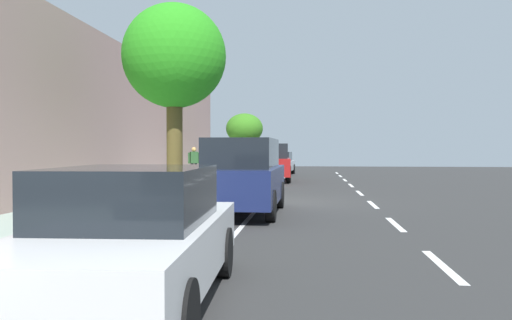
{
  "coord_description": "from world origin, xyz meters",
  "views": [
    {
      "loc": [
        -0.75,
        16.71,
        1.72
      ],
      "look_at": [
        1.19,
        -2.12,
        1.31
      ],
      "focal_mm": 36.35,
      "sensor_mm": 36.0,
      "label": 1
    }
  ],
  "objects_px": {
    "parked_sedan_silver_nearest": "(279,163)",
    "bicycle_at_curb": "(246,183)",
    "parked_sedan_white_far": "(133,238)",
    "parked_suv_dark_blue_mid": "(243,175)",
    "pedestrian_on_phone": "(194,161)",
    "parked_suv_red_second": "(271,162)",
    "street_tree_mid_block": "(174,58)",
    "street_tree_near_cyclist": "(244,130)",
    "cyclist_with_backpack": "(242,167)"
  },
  "relations": [
    {
      "from": "parked_sedan_silver_nearest",
      "to": "bicycle_at_curb",
      "type": "relative_size",
      "value": 2.84
    },
    {
      "from": "parked_sedan_white_far",
      "to": "bicycle_at_curb",
      "type": "bearing_deg",
      "value": -87.76
    },
    {
      "from": "parked_sedan_silver_nearest",
      "to": "parked_suv_dark_blue_mid",
      "type": "relative_size",
      "value": 0.95
    },
    {
      "from": "parked_sedan_white_far",
      "to": "pedestrian_on_phone",
      "type": "distance_m",
      "value": 21.12
    },
    {
      "from": "parked_suv_red_second",
      "to": "street_tree_mid_block",
      "type": "bearing_deg",
      "value": 81.1
    },
    {
      "from": "parked_sedan_silver_nearest",
      "to": "pedestrian_on_phone",
      "type": "xyz_separation_m",
      "value": [
        3.91,
        8.18,
        0.33
      ]
    },
    {
      "from": "street_tree_mid_block",
      "to": "pedestrian_on_phone",
      "type": "bearing_deg",
      "value": -80.09
    },
    {
      "from": "bicycle_at_curb",
      "to": "pedestrian_on_phone",
      "type": "height_order",
      "value": "pedestrian_on_phone"
    },
    {
      "from": "parked_sedan_silver_nearest",
      "to": "parked_suv_red_second",
      "type": "height_order",
      "value": "parked_suv_red_second"
    },
    {
      "from": "parked_suv_red_second",
      "to": "parked_suv_dark_blue_mid",
      "type": "xyz_separation_m",
      "value": [
        -0.26,
        13.8,
        0.0
      ]
    },
    {
      "from": "parked_suv_red_second",
      "to": "pedestrian_on_phone",
      "type": "xyz_separation_m",
      "value": [
        3.91,
        1.18,
        0.06
      ]
    },
    {
      "from": "parked_sedan_silver_nearest",
      "to": "bicycle_at_curb",
      "type": "height_order",
      "value": "parked_sedan_silver_nearest"
    },
    {
      "from": "parked_sedan_white_far",
      "to": "street_tree_near_cyclist",
      "type": "relative_size",
      "value": 1.19
    },
    {
      "from": "parked_sedan_silver_nearest",
      "to": "cyclist_with_backpack",
      "type": "relative_size",
      "value": 2.76
    },
    {
      "from": "parked_sedan_white_far",
      "to": "bicycle_at_curb",
      "type": "height_order",
      "value": "parked_sedan_white_far"
    },
    {
      "from": "parked_sedan_white_far",
      "to": "street_tree_near_cyclist",
      "type": "bearing_deg",
      "value": -85.51
    },
    {
      "from": "cyclist_with_backpack",
      "to": "street_tree_near_cyclist",
      "type": "relative_size",
      "value": 0.43
    },
    {
      "from": "parked_sedan_silver_nearest",
      "to": "pedestrian_on_phone",
      "type": "distance_m",
      "value": 9.07
    },
    {
      "from": "cyclist_with_backpack",
      "to": "street_tree_near_cyclist",
      "type": "distance_m",
      "value": 10.98
    },
    {
      "from": "parked_sedan_silver_nearest",
      "to": "cyclist_with_backpack",
      "type": "bearing_deg",
      "value": 87.02
    },
    {
      "from": "parked_sedan_white_far",
      "to": "street_tree_mid_block",
      "type": "bearing_deg",
      "value": -77.85
    },
    {
      "from": "parked_suv_dark_blue_mid",
      "to": "street_tree_near_cyclist",
      "type": "height_order",
      "value": "street_tree_near_cyclist"
    },
    {
      "from": "bicycle_at_curb",
      "to": "pedestrian_on_phone",
      "type": "distance_m",
      "value": 6.89
    },
    {
      "from": "street_tree_near_cyclist",
      "to": "street_tree_mid_block",
      "type": "relative_size",
      "value": 0.64
    },
    {
      "from": "parked_suv_red_second",
      "to": "street_tree_mid_block",
      "type": "height_order",
      "value": "street_tree_mid_block"
    },
    {
      "from": "cyclist_with_backpack",
      "to": "street_tree_mid_block",
      "type": "relative_size",
      "value": 0.28
    },
    {
      "from": "parked_sedan_white_far",
      "to": "parked_suv_dark_blue_mid",
      "type": "bearing_deg",
      "value": -91.16
    },
    {
      "from": "street_tree_near_cyclist",
      "to": "pedestrian_on_phone",
      "type": "relative_size",
      "value": 2.23
    },
    {
      "from": "cyclist_with_backpack",
      "to": "parked_suv_dark_blue_mid",
      "type": "bearing_deg",
      "value": 97.75
    },
    {
      "from": "street_tree_near_cyclist",
      "to": "pedestrian_on_phone",
      "type": "distance_m",
      "value": 5.9
    },
    {
      "from": "parked_suv_dark_blue_mid",
      "to": "street_tree_mid_block",
      "type": "bearing_deg",
      "value": -31.6
    },
    {
      "from": "parked_suv_red_second",
      "to": "parked_sedan_silver_nearest",
      "type": "bearing_deg",
      "value": -89.99
    },
    {
      "from": "street_tree_near_cyclist",
      "to": "pedestrian_on_phone",
      "type": "xyz_separation_m",
      "value": [
        1.97,
        5.26,
        -1.81
      ]
    },
    {
      "from": "parked_sedan_white_far",
      "to": "bicycle_at_curb",
      "type": "relative_size",
      "value": 2.81
    },
    {
      "from": "parked_sedan_silver_nearest",
      "to": "street_tree_mid_block",
      "type": "xyz_separation_m",
      "value": [
        1.95,
        19.44,
        3.63
      ]
    },
    {
      "from": "parked_suv_red_second",
      "to": "pedestrian_on_phone",
      "type": "bearing_deg",
      "value": 16.83
    },
    {
      "from": "pedestrian_on_phone",
      "to": "parked_sedan_silver_nearest",
      "type": "bearing_deg",
      "value": -115.55
    },
    {
      "from": "parked_suv_dark_blue_mid",
      "to": "street_tree_mid_block",
      "type": "xyz_separation_m",
      "value": [
        2.2,
        -1.36,
        3.36
      ]
    },
    {
      "from": "parked_suv_red_second",
      "to": "pedestrian_on_phone",
      "type": "distance_m",
      "value": 4.09
    },
    {
      "from": "parked_suv_red_second",
      "to": "parked_sedan_white_far",
      "type": "xyz_separation_m",
      "value": [
        -0.09,
        21.92,
        -0.27
      ]
    },
    {
      "from": "parked_sedan_silver_nearest",
      "to": "parked_suv_dark_blue_mid",
      "type": "height_order",
      "value": "parked_suv_dark_blue_mid"
    },
    {
      "from": "parked_suv_red_second",
      "to": "bicycle_at_curb",
      "type": "height_order",
      "value": "parked_suv_red_second"
    },
    {
      "from": "pedestrian_on_phone",
      "to": "parked_suv_dark_blue_mid",
      "type": "bearing_deg",
      "value": 108.3
    },
    {
      "from": "parked_sedan_white_far",
      "to": "cyclist_with_backpack",
      "type": "xyz_separation_m",
      "value": [
        0.81,
        -15.25,
        0.23
      ]
    },
    {
      "from": "parked_sedan_white_far",
      "to": "cyclist_with_backpack",
      "type": "distance_m",
      "value": 15.27
    },
    {
      "from": "parked_suv_red_second",
      "to": "bicycle_at_curb",
      "type": "relative_size",
      "value": 3.03
    },
    {
      "from": "parked_suv_dark_blue_mid",
      "to": "parked_sedan_white_far",
      "type": "relative_size",
      "value": 1.06
    },
    {
      "from": "parked_sedan_silver_nearest",
      "to": "parked_sedan_white_far",
      "type": "relative_size",
      "value": 1.01
    },
    {
      "from": "bicycle_at_curb",
      "to": "parked_sedan_silver_nearest",
      "type": "bearing_deg",
      "value": -91.97
    },
    {
      "from": "street_tree_near_cyclist",
      "to": "street_tree_mid_block",
      "type": "bearing_deg",
      "value": 90.0
    }
  ]
}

